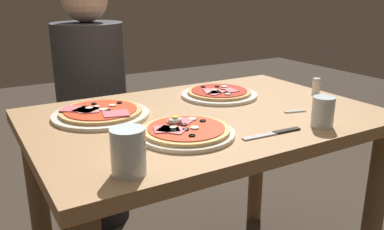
{
  "coord_description": "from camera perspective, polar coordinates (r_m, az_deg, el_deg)",
  "views": [
    {
      "loc": [
        -0.69,
        -1.09,
        1.13
      ],
      "look_at": [
        -0.1,
        -0.08,
        0.76
      ],
      "focal_mm": 37.93,
      "sensor_mm": 36.0,
      "label": 1
    }
  ],
  "objects": [
    {
      "name": "dining_table",
      "position": [
        1.39,
        1.81,
        -4.55
      ],
      "size": [
        1.14,
        0.77,
        0.73
      ],
      "color": "#9E754C",
      "rests_on": "ground"
    },
    {
      "name": "pizza_foreground",
      "position": [
        1.14,
        -0.88,
        -2.32
      ],
      "size": [
        0.28,
        0.28,
        0.05
      ],
      "color": "silver",
      "rests_on": "dining_table"
    },
    {
      "name": "pizza_across_left",
      "position": [
        1.56,
        3.84,
        3.04
      ],
      "size": [
        0.29,
        0.29,
        0.03
      ],
      "color": "white",
      "rests_on": "dining_table"
    },
    {
      "name": "pizza_across_right",
      "position": [
        1.34,
        -12.71,
        0.28
      ],
      "size": [
        0.31,
        0.31,
        0.03
      ],
      "color": "silver",
      "rests_on": "dining_table"
    },
    {
      "name": "water_glass_near",
      "position": [
        1.27,
        17.91,
        0.19
      ],
      "size": [
        0.07,
        0.07,
        0.09
      ],
      "color": "silver",
      "rests_on": "dining_table"
    },
    {
      "name": "water_glass_far",
      "position": [
        0.91,
        -8.93,
        -5.53
      ],
      "size": [
        0.08,
        0.08,
        0.11
      ],
      "color": "silver",
      "rests_on": "dining_table"
    },
    {
      "name": "fork",
      "position": [
        1.42,
        15.28,
        0.59
      ],
      "size": [
        0.16,
        0.05,
        0.0
      ],
      "color": "silver",
      "rests_on": "dining_table"
    },
    {
      "name": "knife",
      "position": [
        1.18,
        11.71,
        -2.45
      ],
      "size": [
        0.2,
        0.03,
        0.01
      ],
      "color": "silver",
      "rests_on": "dining_table"
    },
    {
      "name": "salt_shaker",
      "position": [
        1.64,
        17.06,
        3.8
      ],
      "size": [
        0.03,
        0.03,
        0.07
      ],
      "color": "white",
      "rests_on": "dining_table"
    },
    {
      "name": "diner_person",
      "position": [
        1.98,
        -13.71,
        0.29
      ],
      "size": [
        0.32,
        0.32,
        1.18
      ],
      "rotation": [
        0.0,
        0.0,
        3.14
      ],
      "color": "black",
      "rests_on": "ground"
    }
  ]
}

